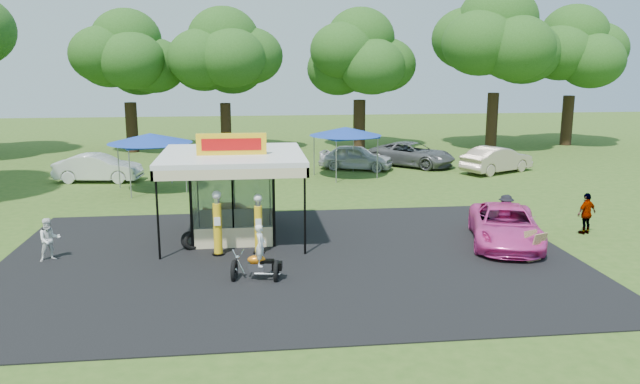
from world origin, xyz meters
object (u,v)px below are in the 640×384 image
Objects in this scene: gas_station_kiosk at (233,193)px; spectator_east_a at (505,215)px; a_frame_sign at (535,247)px; bg_car_d at (412,154)px; tent_west at (150,139)px; pink_sedan at (505,226)px; bg_car_a at (98,168)px; motorcycle at (259,258)px; bg_car_e at (497,160)px; spectator_east_b at (587,214)px; spectator_west at (49,240)px; bg_car_c at (356,157)px; gas_pump_right at (258,226)px; gas_pump_left at (218,225)px; tent_east at (345,132)px; kiosk_car at (235,212)px; bg_car_b at (255,159)px.

gas_station_kiosk reaches higher than spectator_east_a.
gas_station_kiosk is at bearing 134.82° from a_frame_sign.
tent_west reaches higher than bg_car_d.
bg_car_a reaches higher than pink_sedan.
tent_west is at bearing 157.75° from pink_sedan.
tent_west reaches higher than bg_car_a.
motorcycle is at bearing -80.42° from gas_station_kiosk.
bg_car_e is at bearing 85.37° from pink_sedan.
motorcycle is 1.14× the size of spectator_east_b.
gas_station_kiosk is 1.09× the size of bg_car_e.
motorcycle is 23.20m from bg_car_d.
spectator_west is at bearing -161.27° from gas_station_kiosk.
bg_car_c is 1.06× the size of tent_west.
bg_car_c is (-2.71, 16.97, 0.06)m from pink_sedan.
bg_car_a is at bearing 120.66° from gas_pump_right.
gas_station_kiosk is at bearing -173.26° from bg_car_d.
bg_car_d is (11.92, 17.93, -0.36)m from gas_pump_left.
bg_car_a is (-7.91, 12.61, -0.99)m from gas_station_kiosk.
motorcycle is 7.72m from spectator_west.
a_frame_sign is 0.24× the size of tent_west.
gas_pump_right is 21.23m from bg_car_e.
bg_car_c is (8.02, 17.09, -0.35)m from gas_pump_left.
spectator_east_a is 23.00m from bg_car_a.
bg_car_d is (10.53, 20.67, 0.04)m from motorcycle.
spectator_west reaches higher than a_frame_sign.
pink_sedan is at bearing -75.44° from tent_east.
spectator_west is at bearing 149.99° from a_frame_sign.
tent_east is (10.89, 2.75, -0.08)m from tent_west.
gas_pump_right is 0.39× the size of bg_car_d.
pink_sedan is 0.93× the size of bg_car_d.
kiosk_car is 1.73× the size of spectator_east_a.
motorcycle is 0.34× the size of bg_car_d.
bg_car_c is at bearing 115.66° from pink_sedan.
kiosk_car is at bearing 6.92° from spectator_west.
bg_car_c is 1.09× the size of tent_east.
a_frame_sign is at bearing -43.26° from tent_west.
gas_pump_right is 1.32× the size of spectator_east_b.
bg_car_e is 20.76m from tent_west.
bg_car_c is (7.48, 14.82, -0.99)m from gas_station_kiosk.
tent_west reaches higher than bg_car_e.
gas_pump_right is 0.42× the size of pink_sedan.
gas_station_kiosk reaches higher than spectator_east_b.
pink_sedan is at bearing -6.08° from spectator_east_b.
pink_sedan is at bearing -11.90° from gas_station_kiosk.
bg_car_a is 0.85× the size of bg_car_d.
bg_car_b is at bearing 53.45° from bg_car_e.
gas_station_kiosk is 10.84m from spectator_east_a.
tent_west is (-14.67, 11.82, 2.06)m from pink_sedan.
bg_car_d is at bearing -40.22° from kiosk_car.
bg_car_a is (-1.59, 14.75, 0.03)m from spectator_west.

